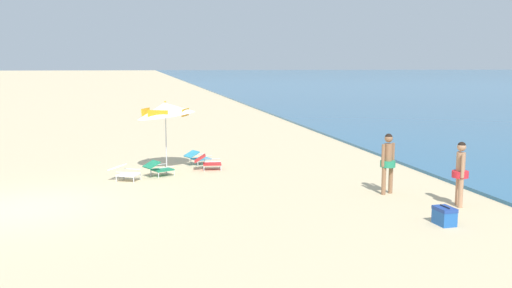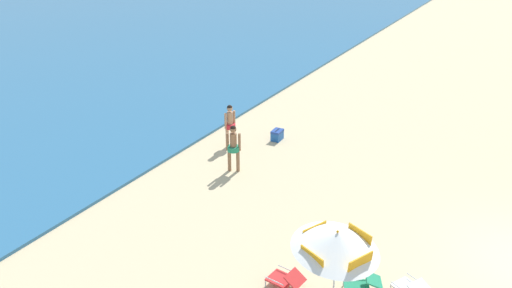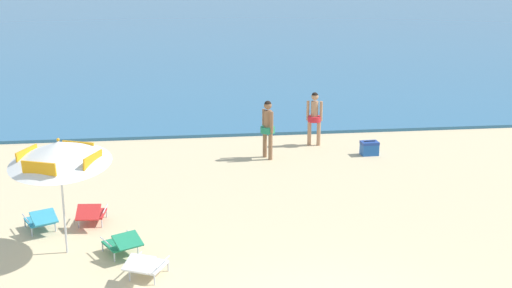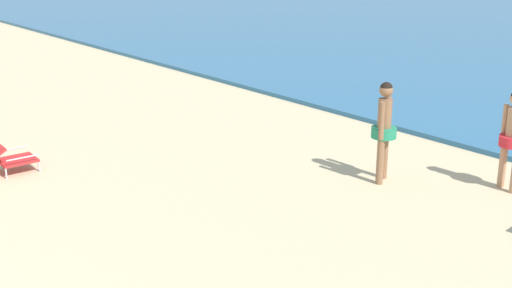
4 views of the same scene
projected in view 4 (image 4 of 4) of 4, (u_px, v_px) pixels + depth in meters
The scene contains 2 objects.
lounge_chair_spare_folded at pixel (9, 158), 12.13m from camera, with size 0.63×0.94×0.52m.
person_standing_beside at pixel (384, 125), 11.56m from camera, with size 0.41×0.46×1.67m.
Camera 4 is at (7.21, 0.49, 4.31)m, focal length 50.37 mm.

